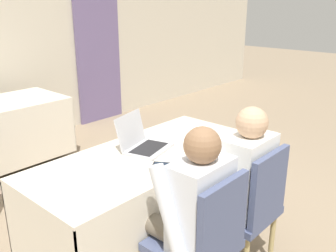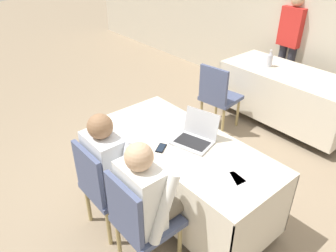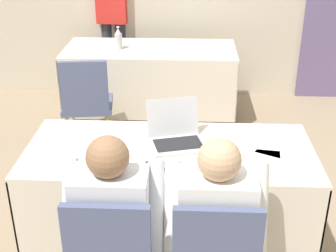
# 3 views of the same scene
# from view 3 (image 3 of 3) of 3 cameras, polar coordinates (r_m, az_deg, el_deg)

# --- Properties ---
(ground_plane) EXTENTS (24.00, 24.00, 0.00)m
(ground_plane) POSITION_cam_3_polar(r_m,az_deg,el_deg) (3.26, 0.17, -14.50)
(ground_plane) COLOR gray
(conference_table_near) EXTENTS (1.75, 0.77, 0.75)m
(conference_table_near) POSITION_cam_3_polar(r_m,az_deg,el_deg) (2.92, 0.18, -5.98)
(conference_table_near) COLOR beige
(conference_table_near) RESTS_ON ground_plane
(conference_table_far) EXTENTS (1.75, 0.77, 0.75)m
(conference_table_far) POSITION_cam_3_polar(r_m,az_deg,el_deg) (4.88, -2.17, 7.39)
(conference_table_far) COLOR beige
(conference_table_far) RESTS_ON ground_plane
(laptop) EXTENTS (0.39, 0.38, 0.25)m
(laptop) POSITION_cam_3_polar(r_m,az_deg,el_deg) (2.87, 1.03, -1.27)
(laptop) COLOR #B7B7BC
(laptop) RESTS_ON conference_table_near
(cell_phone) EXTENTS (0.12, 0.14, 0.01)m
(cell_phone) POSITION_cam_3_polar(r_m,az_deg,el_deg) (2.64, -1.54, -4.92)
(cell_phone) COLOR black
(cell_phone) RESTS_ON conference_table_near
(paper_beside_laptop) EXTENTS (0.32, 0.36, 0.00)m
(paper_beside_laptop) POSITION_cam_3_polar(r_m,az_deg,el_deg) (3.00, -7.52, -1.31)
(paper_beside_laptop) COLOR white
(paper_beside_laptop) RESTS_ON conference_table_near
(paper_centre_table) EXTENTS (0.33, 0.36, 0.00)m
(paper_centre_table) POSITION_cam_3_polar(r_m,az_deg,el_deg) (2.94, 13.43, -2.41)
(paper_centre_table) COLOR white
(paper_centre_table) RESTS_ON conference_table_near
(paper_left_edge) EXTENTS (0.25, 0.32, 0.00)m
(paper_left_edge) POSITION_cam_3_polar(r_m,az_deg,el_deg) (2.75, 11.42, -4.29)
(paper_left_edge) COLOR white
(paper_left_edge) RESTS_ON conference_table_near
(water_bottle) EXTENTS (0.07, 0.07, 0.23)m
(water_bottle) POSITION_cam_3_polar(r_m,az_deg,el_deg) (4.80, -6.07, 10.50)
(water_bottle) COLOR #B7B7C1
(water_bottle) RESTS_ON conference_table_far
(chair_far_spare) EXTENTS (0.49, 0.49, 0.90)m
(chair_far_spare) POSITION_cam_3_polar(r_m,az_deg,el_deg) (4.23, -9.87, 3.06)
(chair_far_spare) COLOR tan
(chair_far_spare) RESTS_ON ground_plane
(person_checkered_shirt) EXTENTS (0.50, 0.52, 1.16)m
(person_checkered_shirt) POSITION_cam_3_polar(r_m,az_deg,el_deg) (2.41, -6.53, -11.27)
(person_checkered_shirt) COLOR #665B4C
(person_checkered_shirt) RESTS_ON ground_plane
(person_white_shirt) EXTENTS (0.50, 0.52, 1.16)m
(person_white_shirt) POSITION_cam_3_polar(r_m,az_deg,el_deg) (2.39, 5.70, -11.62)
(person_white_shirt) COLOR #665B4C
(person_white_shirt) RESTS_ON ground_plane
(person_red_shirt) EXTENTS (0.35, 0.22, 1.59)m
(person_red_shirt) POSITION_cam_3_polar(r_m,az_deg,el_deg) (5.51, -6.76, 13.07)
(person_red_shirt) COLOR #33333D
(person_red_shirt) RESTS_ON ground_plane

